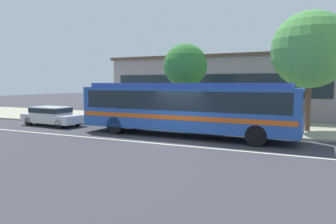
{
  "coord_description": "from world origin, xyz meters",
  "views": [
    {
      "loc": [
        6.04,
        -13.95,
        2.89
      ],
      "look_at": [
        -1.14,
        1.66,
        1.3
      ],
      "focal_mm": 33.07,
      "sensor_mm": 36.0,
      "label": 1
    }
  ],
  "objects_px": {
    "sedan_behind_bus": "(52,115)",
    "street_tree_near_stop": "(185,66)",
    "street_tree_mid_block": "(310,50)",
    "bus_stop_sign": "(274,103)",
    "pedestrian_waiting_near_sign": "(216,113)",
    "transit_bus": "(185,105)"
  },
  "relations": [
    {
      "from": "pedestrian_waiting_near_sign",
      "to": "street_tree_near_stop",
      "type": "height_order",
      "value": "street_tree_near_stop"
    },
    {
      "from": "transit_bus",
      "to": "street_tree_near_stop",
      "type": "xyz_separation_m",
      "value": [
        -1.33,
        3.47,
        2.33
      ]
    },
    {
      "from": "sedan_behind_bus",
      "to": "street_tree_near_stop",
      "type": "relative_size",
      "value": 0.85
    },
    {
      "from": "sedan_behind_bus",
      "to": "street_tree_near_stop",
      "type": "distance_m",
      "value": 9.71
    },
    {
      "from": "street_tree_near_stop",
      "to": "street_tree_mid_block",
      "type": "height_order",
      "value": "street_tree_mid_block"
    },
    {
      "from": "transit_bus",
      "to": "street_tree_near_stop",
      "type": "height_order",
      "value": "street_tree_near_stop"
    },
    {
      "from": "pedestrian_waiting_near_sign",
      "to": "bus_stop_sign",
      "type": "height_order",
      "value": "bus_stop_sign"
    },
    {
      "from": "pedestrian_waiting_near_sign",
      "to": "street_tree_mid_block",
      "type": "bearing_deg",
      "value": 9.18
    },
    {
      "from": "transit_bus",
      "to": "street_tree_near_stop",
      "type": "relative_size",
      "value": 2.24
    },
    {
      "from": "pedestrian_waiting_near_sign",
      "to": "street_tree_near_stop",
      "type": "xyz_separation_m",
      "value": [
        -2.16,
        0.3,
        2.96
      ]
    },
    {
      "from": "transit_bus",
      "to": "pedestrian_waiting_near_sign",
      "type": "distance_m",
      "value": 3.35
    },
    {
      "from": "bus_stop_sign",
      "to": "pedestrian_waiting_near_sign",
      "type": "bearing_deg",
      "value": 159.49
    },
    {
      "from": "pedestrian_waiting_near_sign",
      "to": "bus_stop_sign",
      "type": "xyz_separation_m",
      "value": [
        3.6,
        -1.35,
        0.76
      ]
    },
    {
      "from": "bus_stop_sign",
      "to": "street_tree_mid_block",
      "type": "bearing_deg",
      "value": 52.61
    },
    {
      "from": "sedan_behind_bus",
      "to": "street_tree_near_stop",
      "type": "height_order",
      "value": "street_tree_near_stop"
    },
    {
      "from": "street_tree_near_stop",
      "to": "transit_bus",
      "type": "bearing_deg",
      "value": -69.05
    },
    {
      "from": "transit_bus",
      "to": "sedan_behind_bus",
      "type": "bearing_deg",
      "value": 178.75
    },
    {
      "from": "transit_bus",
      "to": "sedan_behind_bus",
      "type": "xyz_separation_m",
      "value": [
        -9.86,
        0.21,
        -0.97
      ]
    },
    {
      "from": "sedan_behind_bus",
      "to": "street_tree_mid_block",
      "type": "xyz_separation_m",
      "value": [
        15.97,
        3.82,
        4.07
      ]
    },
    {
      "from": "transit_bus",
      "to": "street_tree_near_stop",
      "type": "bearing_deg",
      "value": 110.95
    },
    {
      "from": "pedestrian_waiting_near_sign",
      "to": "street_tree_near_stop",
      "type": "distance_m",
      "value": 3.68
    },
    {
      "from": "bus_stop_sign",
      "to": "street_tree_mid_block",
      "type": "relative_size",
      "value": 0.39
    }
  ]
}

